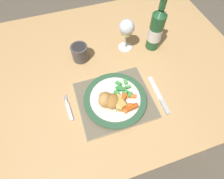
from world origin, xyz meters
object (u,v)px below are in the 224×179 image
at_px(table_knife, 160,98).
at_px(drinking_cup, 80,52).
at_px(dinner_plate, 115,99).
at_px(fork, 69,109).
at_px(bottle, 156,30).
at_px(dining_table, 103,77).
at_px(wine_glass, 127,29).

height_order(table_knife, drinking_cup, drinking_cup).
bearing_deg(dinner_plate, table_knife, -14.23).
bearing_deg(fork, bottle, 24.94).
xyz_separation_m(fork, bottle, (0.47, 0.22, 0.10)).
relative_size(fork, drinking_cup, 1.55).
distance_m(dining_table, fork, 0.27).
relative_size(wine_glass, bottle, 0.60).
bearing_deg(fork, wine_glass, 36.87).
height_order(fork, drinking_cup, drinking_cup).
xyz_separation_m(fork, table_knife, (0.37, -0.07, 0.00)).
distance_m(dining_table, bottle, 0.34).
bearing_deg(bottle, dining_table, -170.45).
xyz_separation_m(table_knife, drinking_cup, (-0.26, 0.32, 0.04)).
height_order(dining_table, dinner_plate, dinner_plate).
xyz_separation_m(dinner_plate, bottle, (0.28, 0.24, 0.09)).
height_order(wine_glass, drinking_cup, wine_glass).
distance_m(wine_glass, bottle, 0.14).
relative_size(dinner_plate, bottle, 0.96).
xyz_separation_m(fork, wine_glass, (0.34, 0.25, 0.11)).
relative_size(dinner_plate, wine_glass, 1.60).
bearing_deg(dining_table, wine_glass, 29.09).
distance_m(dining_table, wine_glass, 0.26).
distance_m(dining_table, dinner_plate, 0.22).
height_order(dining_table, bottle, bottle).
height_order(wine_glass, bottle, bottle).
height_order(fork, bottle, bottle).
bearing_deg(dinner_plate, dining_table, 90.13).
distance_m(wine_glass, drinking_cup, 0.24).
bearing_deg(fork, dining_table, 41.95).
bearing_deg(drinking_cup, wine_glass, 0.08).
height_order(bottle, drinking_cup, bottle).
distance_m(dinner_plate, wine_glass, 0.32).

